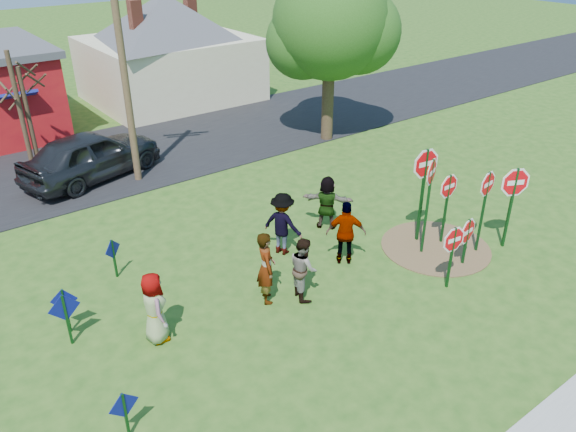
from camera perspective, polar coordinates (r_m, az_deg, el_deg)
name	(u,v)px	position (r m, az deg, el deg)	size (l,w,h in m)	color
ground	(295,285)	(15.08, 0.73, -6.98)	(120.00, 120.00, 0.00)	#264F16
road	(124,156)	(24.16, -16.30, 5.88)	(120.00, 7.50, 0.04)	black
dirt_patch	(435,247)	(17.24, 14.75, -3.07)	(3.20, 3.20, 0.03)	brown
cream_house	(168,43)	(31.22, -12.13, 16.79)	(9.40, 9.40, 6.50)	beige
stop_sign_a	(453,245)	(14.90, 16.42, -2.80)	(0.94, 0.14, 1.92)	#103D17
stop_sign_b	(430,182)	(15.89, 14.26, 3.33)	(0.95, 0.40, 3.07)	#103D17
stop_sign_c	(486,194)	(16.58, 19.47, 2.17)	(0.98, 0.12, 2.65)	#103D17
stop_sign_d	(448,192)	(16.81, 15.95, 2.36)	(0.98, 0.07, 2.35)	#103D17
stop_sign_e	(467,234)	(16.20, 17.76, -1.72)	(1.00, 0.15, 1.55)	#103D17
stop_sign_f	(514,188)	(17.12, 21.98, 2.61)	(1.06, 0.53, 2.66)	#103D17
stop_sign_g	(425,174)	(16.54, 13.70, 4.14)	(1.19, 0.18, 3.11)	#103D17
blue_diamond_a	(125,410)	(11.27, -16.25, -18.41)	(0.59, 0.07, 1.09)	#103D17
blue_diamond_b	(66,314)	(13.64, -21.66, -9.22)	(0.71, 0.07, 1.36)	#103D17
blue_diamond_c	(65,306)	(14.06, -21.69, -8.46)	(0.57, 0.24, 1.21)	#103D17
blue_diamond_d	(113,254)	(15.70, -17.31, -3.71)	(0.52, 0.30, 1.17)	#103D17
person_a	(154,308)	(13.15, -13.43, -9.06)	(0.86, 0.56, 1.77)	#475795
person_b	(266,267)	(14.00, -2.24, -5.24)	(0.71, 0.47, 1.95)	#2A7F71
person_c	(303,268)	(14.21, 1.57, -5.30)	(0.82, 0.64, 1.69)	brown
person_d	(283,224)	(16.00, -0.56, -0.80)	(1.22, 0.70, 1.88)	#343338
person_e	(346,233)	(15.60, 5.92, -1.74)	(1.11, 0.46, 1.90)	#512C56
person_f	(327,202)	(17.43, 3.98, 1.39)	(1.60, 0.51, 1.72)	#235236
suv	(91,155)	(22.05, -19.35, 5.89)	(2.13, 5.30, 1.80)	#2F2E34
utility_pole	(123,63)	(20.45, -16.43, 14.66)	(1.90, 0.85, 8.21)	#4C3823
leafy_tree	(332,27)	(24.09, 4.54, 18.56)	(5.19, 4.73, 7.38)	#382819
bare_tree_east	(16,94)	(23.52, -25.88, 11.10)	(1.80, 1.80, 4.50)	#382819
bare_tree_extra	(25,103)	(23.78, -25.13, 10.37)	(1.80, 1.80, 3.86)	#382819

